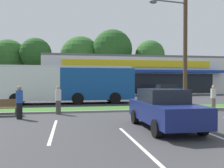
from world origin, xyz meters
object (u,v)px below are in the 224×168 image
object	(u,v)px
utility_pole	(184,30)
car_4	(165,90)
pedestrian_by_pole	(213,98)
pedestrian_mid	(58,100)
pedestrian_near_bench	(19,102)
car_5	(21,92)
car_0	(164,109)
bus_stop_bench	(5,107)
car_1	(70,92)
city_bus	(67,83)

from	to	relation	value
utility_pole	car_4	world-z (taller)	utility_pole
car_4	pedestrian_by_pole	distance (m)	13.70
pedestrian_mid	pedestrian_near_bench	bearing A→B (deg)	1.71
car_4	car_5	bearing A→B (deg)	0.42
utility_pole	car_4	bearing A→B (deg)	73.88
car_4	car_0	bearing A→B (deg)	67.46
utility_pole	bus_stop_bench	size ratio (longest dim) A/B	6.65
utility_pole	pedestrian_mid	bearing A→B (deg)	-168.04
utility_pole	pedestrian_by_pole	bearing A→B (deg)	-54.84
car_0	car_4	bearing A→B (deg)	157.46
car_5	car_1	bearing A→B (deg)	161.96
car_4	city_bus	bearing A→B (deg)	30.11
car_0	bus_stop_bench	bearing A→B (deg)	-124.30
car_5	pedestrian_near_bench	xyz separation A→B (m)	(2.65, -14.98, 0.12)
utility_pole	car_4	size ratio (longest dim) A/B	2.41
utility_pole	car_5	bearing A→B (deg)	139.18
car_4	pedestrian_by_pole	bearing A→B (deg)	81.01
car_4	pedestrian_near_bench	bearing A→B (deg)	46.76
bus_stop_bench	car_4	size ratio (longest dim) A/B	0.36
utility_pole	car_5	distance (m)	18.45
pedestrian_near_bench	pedestrian_by_pole	bearing A→B (deg)	23.02
bus_stop_bench	car_5	xyz separation A→B (m)	(-1.62, 13.62, 0.25)
city_bus	car_5	world-z (taller)	city_bus
car_1	car_4	xyz separation A→B (m)	(11.54, 1.85, 0.01)
city_bus	car_1	bearing A→B (deg)	-93.50
city_bus	pedestrian_by_pole	xyz separation A→B (m)	(9.67, -6.68, -0.92)
utility_pole	car_5	xyz separation A→B (m)	(-13.46, 11.63, -4.92)
city_bus	pedestrian_mid	world-z (taller)	city_bus
car_4	pedestrian_near_bench	size ratio (longest dim) A/B	2.56
utility_pole	car_0	xyz separation A→B (m)	(-4.41, -7.06, -4.84)
pedestrian_by_pole	pedestrian_mid	distance (m)	10.15
car_4	pedestrian_near_bench	xyz separation A→B (m)	(-14.20, -15.10, 0.08)
pedestrian_by_pole	pedestrian_mid	xyz separation A→B (m)	(-10.15, -0.10, 0.00)
car_0	pedestrian_by_pole	size ratio (longest dim) A/B	2.68
bus_stop_bench	pedestrian_mid	xyz separation A→B (m)	(2.94, 0.11, 0.34)
pedestrian_near_bench	city_bus	bearing A→B (deg)	89.45
bus_stop_bench	car_1	size ratio (longest dim) A/B	0.37
pedestrian_mid	pedestrian_by_pole	bearing A→B (deg)	144.73
utility_pole	pedestrian_by_pole	xyz separation A→B (m)	(1.25, -1.78, -4.83)
city_bus	car_5	bearing A→B (deg)	-53.51
utility_pole	city_bus	distance (m)	10.49
car_1	car_0	bearing A→B (deg)	-77.59
bus_stop_bench	car_4	distance (m)	20.52
city_bus	pedestrian_by_pole	world-z (taller)	city_bus
car_5	pedestrian_near_bench	bearing A→B (deg)	100.04
bus_stop_bench	car_5	distance (m)	13.72
utility_pole	bus_stop_bench	bearing A→B (deg)	-170.43
city_bus	pedestrian_mid	bearing A→B (deg)	85.60
city_bus	car_1	distance (m)	5.10
car_1	car_5	distance (m)	5.59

